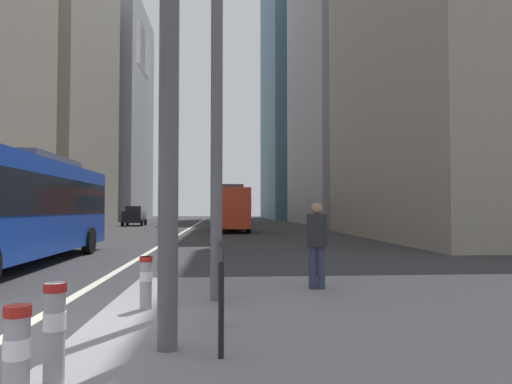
% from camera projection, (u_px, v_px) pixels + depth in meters
% --- Properties ---
extents(ground_plane, '(160.00, 160.00, 0.00)m').
position_uv_depth(ground_plane, '(172.00, 238.00, 26.05)').
color(ground_plane, '#303033').
extents(median_island, '(9.00, 10.00, 0.15)m').
position_uv_depth(median_island, '(447.00, 343.00, 5.52)').
color(median_island, gray).
rests_on(median_island, ground).
extents(lane_centre_line, '(0.20, 80.00, 0.01)m').
position_uv_depth(lane_centre_line, '(186.00, 230.00, 36.02)').
color(lane_centre_line, beige).
rests_on(lane_centre_line, ground).
extents(office_tower_left_mid, '(11.60, 18.70, 29.93)m').
position_uv_depth(office_tower_left_mid, '(43.00, 82.00, 48.42)').
color(office_tower_left_mid, gray).
rests_on(office_tower_left_mid, ground).
extents(office_tower_left_far, '(13.81, 19.12, 32.23)m').
position_uv_depth(office_tower_left_far, '(98.00, 113.00, 69.64)').
color(office_tower_left_far, '#9E9EA3').
rests_on(office_tower_left_far, ground).
extents(office_tower_right_mid, '(11.12, 21.62, 36.60)m').
position_uv_depth(office_tower_right_mid, '(350.00, 60.00, 51.55)').
color(office_tower_right_mid, '#9E9EA3').
rests_on(office_tower_right_mid, ground).
extents(office_tower_right_far, '(13.28, 25.97, 46.09)m').
position_uv_depth(office_tower_right_far, '(305.00, 85.00, 79.86)').
color(office_tower_right_far, slate).
rests_on(office_tower_right_far, ground).
extents(city_bus_blue_oncoming, '(2.79, 12.09, 3.40)m').
position_uv_depth(city_bus_blue_oncoming, '(10.00, 203.00, 13.26)').
color(city_bus_blue_oncoming, '#14389E').
rests_on(city_bus_blue_oncoming, ground).
extents(city_bus_red_receding, '(2.88, 10.70, 3.40)m').
position_uv_depth(city_bus_red_receding, '(229.00, 207.00, 35.49)').
color(city_bus_red_receding, red).
rests_on(city_bus_red_receding, ground).
extents(city_bus_red_distant, '(2.87, 10.66, 3.40)m').
position_uv_depth(city_bus_red_distant, '(230.00, 208.00, 57.19)').
color(city_bus_red_distant, red).
rests_on(city_bus_red_distant, ground).
extents(car_oncoming_mid, '(2.18, 4.32, 1.94)m').
position_uv_depth(car_oncoming_mid, '(135.00, 216.00, 45.84)').
color(car_oncoming_mid, black).
rests_on(car_oncoming_mid, ground).
extents(car_receding_near, '(2.19, 4.52, 1.94)m').
position_uv_depth(car_receding_near, '(226.00, 214.00, 66.10)').
color(car_receding_near, maroon).
rests_on(car_receding_near, ground).
extents(car_receding_far, '(2.17, 4.27, 1.94)m').
position_uv_depth(car_receding_far, '(228.00, 215.00, 48.04)').
color(car_receding_far, gold).
rests_on(car_receding_far, ground).
extents(bollard_left, '(0.20, 0.20, 0.82)m').
position_uv_depth(bollard_left, '(17.00, 355.00, 3.38)').
color(bollard_left, '#99999E').
rests_on(bollard_left, median_island).
extents(bollard_right, '(0.20, 0.20, 0.87)m').
position_uv_depth(bollard_right, '(55.00, 327.00, 4.05)').
color(bollard_right, '#99999E').
rests_on(bollard_right, median_island).
extents(bollard_back, '(0.20, 0.20, 0.80)m').
position_uv_depth(bollard_back, '(146.00, 279.00, 7.05)').
color(bollard_back, '#99999E').
rests_on(bollard_back, median_island).
extents(pedestrian_railing, '(0.06, 3.97, 0.98)m').
position_uv_depth(pedestrian_railing, '(222.00, 265.00, 6.69)').
color(pedestrian_railing, black).
rests_on(pedestrian_railing, median_island).
extents(pedestrian_waiting, '(0.41, 0.30, 1.65)m').
position_uv_depth(pedestrian_waiting, '(317.00, 241.00, 8.82)').
color(pedestrian_waiting, '#2D334C').
rests_on(pedestrian_waiting, median_island).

